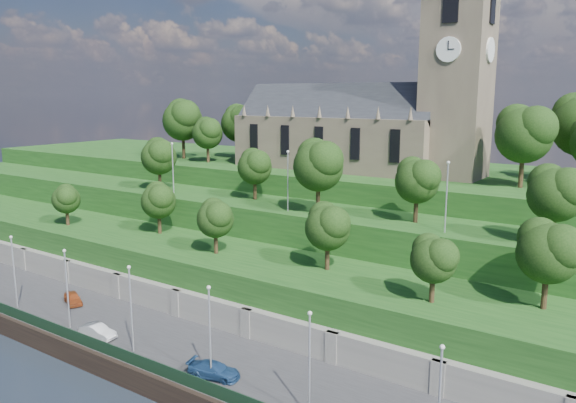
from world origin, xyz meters
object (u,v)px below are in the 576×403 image
Objects in this scene: car_left at (73,298)px; car_right at (214,370)px; church at (367,120)px; car_middle at (98,331)px.

car_left is 0.83× the size of car_right.
church is 48.47m from car_middle.
car_right is (25.58, -3.85, 0.02)m from car_left.
church reaches higher than car_right.
car_middle is at bearing -89.00° from car_left.
church is at bearing -3.64° from car_right.
car_right reaches higher than car_middle.
car_right is at bearing -74.57° from car_left.
church is 47.58m from car_left.
car_left is at bearing 68.46° from car_right.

